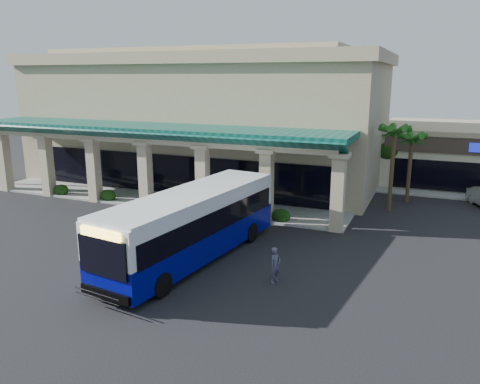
% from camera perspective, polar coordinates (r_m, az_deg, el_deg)
% --- Properties ---
extents(ground, '(110.00, 110.00, 0.00)m').
position_cam_1_polar(ground, '(26.10, -3.81, -6.48)').
color(ground, black).
extents(main_building, '(30.80, 14.80, 11.35)m').
position_cam_1_polar(main_building, '(42.50, -4.01, 9.27)').
color(main_building, tan).
rests_on(main_building, ground).
extents(arcade, '(30.00, 6.20, 5.70)m').
position_cam_1_polar(arcade, '(34.95, -10.71, 3.39)').
color(arcade, '#0B443B').
rests_on(arcade, ground).
extents(palm_0, '(2.40, 2.40, 6.60)m').
position_cam_1_polar(palm_0, '(33.46, 18.07, 3.26)').
color(palm_0, '#1E5617').
rests_on(palm_0, ground).
extents(palm_1, '(2.40, 2.40, 5.80)m').
position_cam_1_polar(palm_1, '(36.42, 20.01, 3.29)').
color(palm_1, '#1E5617').
rests_on(palm_1, ground).
extents(palm_2, '(2.40, 2.40, 6.20)m').
position_cam_1_polar(palm_2, '(44.31, -26.89, 4.64)').
color(palm_2, '#1E5617').
rests_on(palm_2, ground).
extents(broadleaf_tree, '(2.60, 2.60, 4.81)m').
position_cam_1_polar(broadleaf_tree, '(41.55, 17.59, 4.00)').
color(broadleaf_tree, black).
rests_on(broadleaf_tree, ground).
extents(transit_bus, '(4.53, 12.91, 3.53)m').
position_cam_1_polar(transit_bus, '(23.69, -5.78, -4.15)').
color(transit_bus, '#050777').
rests_on(transit_bus, ground).
extents(pedestrian, '(0.60, 0.71, 1.66)m').
position_cam_1_polar(pedestrian, '(21.34, 4.33, -8.87)').
color(pedestrian, '#47485E').
rests_on(pedestrian, ground).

